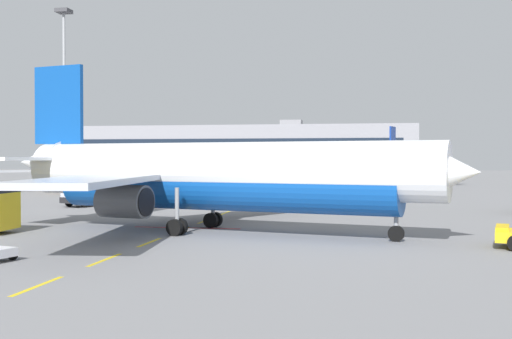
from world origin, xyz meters
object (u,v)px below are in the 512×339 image
(airliner_foreground, at_px, (214,175))
(airliner_mid_left, at_px, (72,170))
(airliner_far_center, at_px, (377,165))
(catering_truck, at_px, (92,190))
(apron_light_mast_near, at_px, (64,80))

(airliner_foreground, height_order, airliner_mid_left, airliner_foreground)
(airliner_far_center, bearing_deg, airliner_foreground, -98.51)
(airliner_foreground, xyz_separation_m, airliner_far_center, (12.18, 81.44, -0.17))
(airliner_foreground, xyz_separation_m, airliner_mid_left, (-33.79, 47.01, -0.77))
(airliner_foreground, bearing_deg, catering_truck, 131.82)
(airliner_foreground, bearing_deg, apron_light_mast_near, 129.40)
(airliner_far_center, bearing_deg, apron_light_mast_near, -131.90)
(airliner_mid_left, distance_m, catering_truck, 30.54)
(airliner_far_center, height_order, catering_truck, airliner_far_center)
(airliner_far_center, xyz_separation_m, apron_light_mast_near, (-41.28, -46.00, 11.60))
(airliner_foreground, distance_m, airliner_mid_left, 57.90)
(airliner_far_center, distance_m, catering_truck, 68.12)
(airliner_foreground, distance_m, airliner_far_center, 82.34)
(airliner_foreground, distance_m, catering_truck, 27.78)
(airliner_mid_left, bearing_deg, apron_light_mast_near, -67.93)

